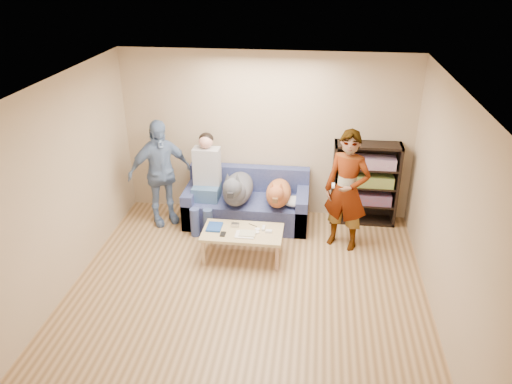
# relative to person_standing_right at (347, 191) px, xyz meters

# --- Properties ---
(ground) EXTENTS (5.00, 5.00, 0.00)m
(ground) POSITION_rel_person_standing_right_xyz_m (-1.23, -1.55, -0.87)
(ground) COLOR brown
(ground) RESTS_ON ground
(ceiling) EXTENTS (5.00, 5.00, 0.00)m
(ceiling) POSITION_rel_person_standing_right_xyz_m (-1.23, -1.55, 1.73)
(ceiling) COLOR white
(ceiling) RESTS_ON ground
(wall_back) EXTENTS (4.50, 0.00, 4.50)m
(wall_back) POSITION_rel_person_standing_right_xyz_m (-1.23, 0.95, 0.43)
(wall_back) COLOR tan
(wall_back) RESTS_ON ground
(wall_left) EXTENTS (0.00, 5.00, 5.00)m
(wall_left) POSITION_rel_person_standing_right_xyz_m (-3.48, -1.55, 0.43)
(wall_left) COLOR tan
(wall_left) RESTS_ON ground
(wall_right) EXTENTS (0.00, 5.00, 5.00)m
(wall_right) POSITION_rel_person_standing_right_xyz_m (1.02, -1.55, 0.43)
(wall_right) COLOR tan
(wall_right) RESTS_ON ground
(blanket) EXTENTS (0.36, 0.31, 0.13)m
(blanket) POSITION_rel_person_standing_right_xyz_m (-0.73, 0.34, -0.38)
(blanket) COLOR #B0B0B5
(blanket) RESTS_ON sofa
(person_standing_right) EXTENTS (0.75, 0.63, 1.75)m
(person_standing_right) POSITION_rel_person_standing_right_xyz_m (0.00, 0.00, 0.00)
(person_standing_right) COLOR gray
(person_standing_right) RESTS_ON ground
(person_standing_left) EXTENTS (1.04, 0.90, 1.67)m
(person_standing_left) POSITION_rel_person_standing_right_xyz_m (-2.79, 0.36, -0.04)
(person_standing_left) COLOR #6E7DB0
(person_standing_left) RESTS_ON ground
(held_controller) EXTENTS (0.04, 0.12, 0.03)m
(held_controller) POSITION_rel_person_standing_right_xyz_m (-0.20, -0.20, 0.16)
(held_controller) COLOR white
(held_controller) RESTS_ON person_standing_right
(notebook_blue) EXTENTS (0.20, 0.26, 0.03)m
(notebook_blue) POSITION_rel_person_standing_right_xyz_m (-1.80, -0.47, -0.44)
(notebook_blue) COLOR #1B4397
(notebook_blue) RESTS_ON coffee_table
(papers) EXTENTS (0.26, 0.20, 0.02)m
(papers) POSITION_rel_person_standing_right_xyz_m (-1.35, -0.62, -0.45)
(papers) COLOR white
(papers) RESTS_ON coffee_table
(magazine) EXTENTS (0.22, 0.17, 0.01)m
(magazine) POSITION_rel_person_standing_right_xyz_m (-1.32, -0.60, -0.43)
(magazine) COLOR beige
(magazine) RESTS_ON coffee_table
(camera_silver) EXTENTS (0.11, 0.06, 0.05)m
(camera_silver) POSITION_rel_person_standing_right_xyz_m (-1.52, -0.40, -0.43)
(camera_silver) COLOR #B1B0B5
(camera_silver) RESTS_ON coffee_table
(controller_a) EXTENTS (0.04, 0.13, 0.03)m
(controller_a) POSITION_rel_person_standing_right_xyz_m (-1.12, -0.42, -0.44)
(controller_a) COLOR silver
(controller_a) RESTS_ON coffee_table
(controller_b) EXTENTS (0.09, 0.06, 0.03)m
(controller_b) POSITION_rel_person_standing_right_xyz_m (-1.04, -0.50, -0.44)
(controller_b) COLOR white
(controller_b) RESTS_ON coffee_table
(headphone_cup_a) EXTENTS (0.07, 0.07, 0.02)m
(headphone_cup_a) POSITION_rel_person_standing_right_xyz_m (-1.20, -0.54, -0.44)
(headphone_cup_a) COLOR white
(headphone_cup_a) RESTS_ON coffee_table
(headphone_cup_b) EXTENTS (0.07, 0.07, 0.02)m
(headphone_cup_b) POSITION_rel_person_standing_right_xyz_m (-1.20, -0.46, -0.44)
(headphone_cup_b) COLOR white
(headphone_cup_b) RESTS_ON coffee_table
(pen_orange) EXTENTS (0.13, 0.06, 0.01)m
(pen_orange) POSITION_rel_person_standing_right_xyz_m (-1.42, -0.68, -0.45)
(pen_orange) COLOR orange
(pen_orange) RESTS_ON coffee_table
(pen_black) EXTENTS (0.13, 0.08, 0.01)m
(pen_black) POSITION_rel_person_standing_right_xyz_m (-1.28, -0.34, -0.45)
(pen_black) COLOR black
(pen_black) RESTS_ON coffee_table
(wallet) EXTENTS (0.07, 0.12, 0.02)m
(wallet) POSITION_rel_person_standing_right_xyz_m (-1.65, -0.64, -0.45)
(wallet) COLOR black
(wallet) RESTS_ON coffee_table
(sofa) EXTENTS (1.90, 0.85, 0.82)m
(sofa) POSITION_rel_person_standing_right_xyz_m (-1.48, 0.54, -0.59)
(sofa) COLOR #515B93
(sofa) RESTS_ON ground
(person_seated) EXTENTS (0.40, 0.73, 1.47)m
(person_seated) POSITION_rel_person_standing_right_xyz_m (-2.09, 0.41, -0.10)
(person_seated) COLOR #436995
(person_seated) RESTS_ON sofa
(dog_gray) EXTENTS (0.45, 1.27, 0.65)m
(dog_gray) POSITION_rel_person_standing_right_xyz_m (-1.60, 0.32, -0.21)
(dog_gray) COLOR #51525C
(dog_gray) RESTS_ON sofa
(dog_tan) EXTENTS (0.37, 1.15, 0.54)m
(dog_tan) POSITION_rel_person_standing_right_xyz_m (-0.98, 0.31, -0.25)
(dog_tan) COLOR #B96C38
(dog_tan) RESTS_ON sofa
(coffee_table) EXTENTS (1.10, 0.60, 0.42)m
(coffee_table) POSITION_rel_person_standing_right_xyz_m (-1.40, -0.52, -0.50)
(coffee_table) COLOR tan
(coffee_table) RESTS_ON ground
(bookshelf) EXTENTS (1.00, 0.34, 1.30)m
(bookshelf) POSITION_rel_person_standing_right_xyz_m (0.32, 0.78, -0.19)
(bookshelf) COLOR black
(bookshelf) RESTS_ON ground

